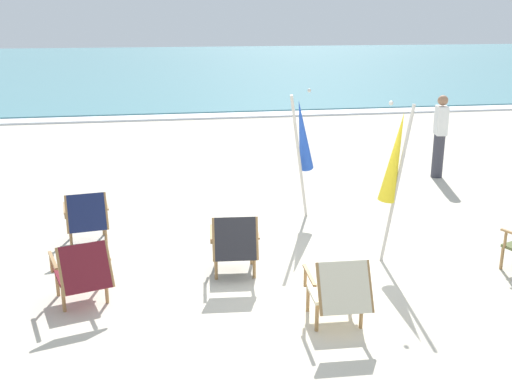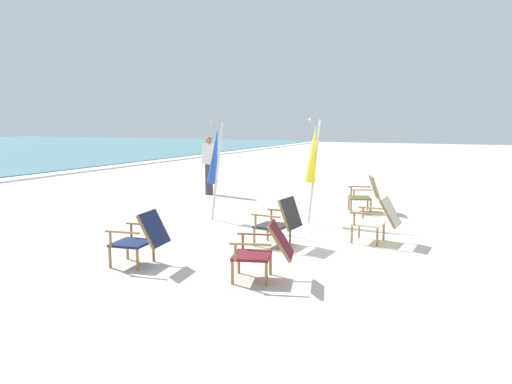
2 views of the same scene
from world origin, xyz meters
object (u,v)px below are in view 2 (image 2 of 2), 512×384
Objects in this scene: beach_chair_front_left at (281,220)px; person_near_chairs at (209,165)px; beach_chair_far_center at (366,193)px; umbrella_furled_yellow at (313,155)px; beach_chair_front_right at (265,248)px; umbrella_furled_blue at (215,157)px; beach_chair_mid_center at (378,218)px; beach_chair_back_left at (142,237)px.

person_near_chairs is (4.63, 3.98, 0.41)m from beach_chair_front_left.
beach_chair_far_center reaches higher than beach_chair_front_left.
beach_chair_far_center is at bearing -24.43° from umbrella_furled_yellow.
umbrella_furled_blue is at bearing 38.18° from beach_chair_front_right.
person_near_chairs is at bearing 40.64° from beach_chair_front_left.
umbrella_furled_yellow is at bearing -123.74° from person_near_chairs.
beach_chair_front_right is at bearing -164.88° from beach_chair_front_left.
umbrella_furled_blue reaches higher than person_near_chairs.
umbrella_furled_blue is at bearing -148.51° from person_near_chairs.
beach_chair_front_right is 0.55× the size of person_near_chairs.
beach_chair_mid_center is 0.38× the size of umbrella_furled_blue.
beach_chair_back_left reaches higher than beach_chair_front_right.
beach_chair_far_center is 3.64m from umbrella_furled_blue.
beach_chair_mid_center is at bearing -127.37° from umbrella_furled_yellow.
person_near_chairs reaches higher than beach_chair_front_left.
umbrella_furled_blue is (-2.39, 2.59, 0.90)m from beach_chair_far_center.
beach_chair_mid_center is 6.60m from person_near_chairs.
beach_chair_mid_center is at bearing -97.75° from umbrella_furled_blue.
beach_chair_front_left is 2.27m from umbrella_furled_yellow.
beach_chair_front_right is 4.04m from umbrella_furled_blue.
beach_chair_back_left is 0.90× the size of beach_chair_front_right.
beach_chair_back_left is 4.24m from umbrella_furled_yellow.
umbrella_furled_blue is at bearing 55.72° from beach_chair_front_left.
umbrella_furled_blue reaches higher than beach_chair_front_right.
beach_chair_far_center is at bearing 15.62° from beach_chair_mid_center.
beach_chair_back_left is 5.95m from beach_chair_far_center.
person_near_chairs reaches higher than beach_chair_mid_center.
beach_chair_far_center is 0.40× the size of umbrella_furled_blue.
beach_chair_back_left reaches higher than beach_chair_mid_center.
person_near_chairs is at bearing 34.86° from beach_chair_front_right.
beach_chair_front_right is at bearing -145.14° from person_near_chairs.
beach_chair_back_left is 0.98× the size of beach_chair_far_center.
umbrella_furled_blue is at bearing 82.25° from beach_chair_mid_center.
beach_chair_front_left is (1.88, -1.38, 0.01)m from beach_chair_back_left.
beach_chair_front_left is at bearing -124.28° from umbrella_furled_blue.
beach_chair_front_right is 1.11× the size of beach_chair_front_left.
beach_chair_far_center reaches higher than beach_chair_back_left.
person_near_chairs reaches higher than beach_chair_back_left.
umbrella_furled_yellow is (3.94, -1.26, 0.96)m from beach_chair_back_left.
beach_chair_front_right is at bearing -171.13° from umbrella_furled_yellow.
beach_chair_front_left is 6.12m from person_near_chairs.
umbrella_furled_blue is 1.97m from umbrella_furled_yellow.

